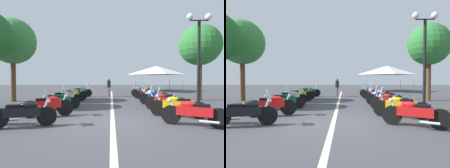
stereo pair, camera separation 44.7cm
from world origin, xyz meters
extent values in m
plane|color=#424247|center=(0.00, 0.00, 0.00)|extent=(80.00, 80.00, 0.00)
cube|color=beige|center=(5.09, 0.00, 0.00)|extent=(22.55, 0.16, 0.01)
cylinder|color=black|center=(-0.32, 2.18, 0.32)|extent=(0.32, 0.65, 0.63)
cube|color=black|center=(-0.53, 2.87, 0.50)|extent=(0.59, 1.13, 0.30)
ellipsoid|color=black|center=(-0.48, 2.70, 0.70)|extent=(0.40, 0.57, 0.22)
cube|color=black|center=(-0.60, 3.08, 0.68)|extent=(0.39, 0.53, 0.12)
cylinder|color=silver|center=(-0.34, 2.24, 0.62)|extent=(0.15, 0.30, 0.58)
cylinder|color=silver|center=(-0.35, 2.28, 0.98)|extent=(0.60, 0.22, 0.04)
sphere|color=silver|center=(-0.31, 2.13, 0.82)|extent=(0.14, 0.14, 0.14)
cylinder|color=silver|center=(-0.49, 3.33, 0.22)|extent=(0.24, 0.55, 0.08)
cube|color=silver|center=(-0.33, 2.20, 1.05)|extent=(0.38, 0.22, 0.32)
cylinder|color=black|center=(1.31, 2.00, 0.34)|extent=(0.35, 0.69, 0.68)
cylinder|color=black|center=(0.87, 3.28, 0.34)|extent=(0.35, 0.69, 0.68)
cube|color=red|center=(1.09, 2.64, 0.52)|extent=(0.60, 1.06, 0.30)
ellipsoid|color=red|center=(1.15, 2.47, 0.72)|extent=(0.42, 0.58, 0.22)
cube|color=black|center=(1.02, 2.84, 0.70)|extent=(0.40, 0.54, 0.12)
cylinder|color=silver|center=(1.29, 2.05, 0.64)|extent=(0.16, 0.30, 0.58)
cylinder|color=silver|center=(1.28, 2.09, 1.00)|extent=(0.60, 0.24, 0.04)
sphere|color=silver|center=(1.33, 1.95, 0.84)|extent=(0.14, 0.14, 0.14)
cylinder|color=silver|center=(1.13, 3.08, 0.24)|extent=(0.25, 0.55, 0.08)
cube|color=silver|center=(1.30, 2.02, 1.07)|extent=(0.38, 0.23, 0.32)
cylinder|color=black|center=(3.11, 2.00, 0.30)|extent=(0.39, 0.60, 0.60)
cylinder|color=black|center=(2.44, 3.33, 0.30)|extent=(0.39, 0.60, 0.60)
cube|color=#0C592D|center=(2.77, 2.67, 0.48)|extent=(0.76, 1.14, 0.30)
ellipsoid|color=#0C592D|center=(2.85, 2.50, 0.68)|extent=(0.47, 0.58, 0.22)
cube|color=black|center=(2.67, 2.86, 0.66)|extent=(0.45, 0.55, 0.12)
cylinder|color=silver|center=(3.08, 2.05, 0.60)|extent=(0.19, 0.29, 0.58)
cylinder|color=silver|center=(3.06, 2.09, 0.96)|extent=(0.57, 0.31, 0.04)
sphere|color=silver|center=(3.13, 1.95, 0.80)|extent=(0.14, 0.14, 0.14)
cylinder|color=silver|center=(2.73, 3.15, 0.21)|extent=(0.32, 0.53, 0.08)
cylinder|color=black|center=(4.58, 2.18, 0.31)|extent=(0.38, 0.63, 0.63)
cylinder|color=black|center=(3.99, 3.54, 0.31)|extent=(0.38, 0.63, 0.63)
cube|color=silver|center=(4.28, 2.86, 0.49)|extent=(0.70, 1.14, 0.30)
ellipsoid|color=silver|center=(4.35, 2.70, 0.69)|extent=(0.44, 0.58, 0.22)
cube|color=black|center=(4.20, 3.06, 0.67)|extent=(0.43, 0.54, 0.12)
cylinder|color=silver|center=(4.55, 2.24, 0.61)|extent=(0.18, 0.29, 0.58)
cylinder|color=silver|center=(4.54, 2.27, 0.97)|extent=(0.59, 0.28, 0.04)
sphere|color=silver|center=(4.59, 2.14, 0.81)|extent=(0.14, 0.14, 0.14)
cylinder|color=silver|center=(4.27, 3.34, 0.22)|extent=(0.29, 0.54, 0.08)
cylinder|color=black|center=(6.28, 2.16, 0.32)|extent=(0.37, 0.65, 0.64)
cylinder|color=black|center=(5.70, 3.56, 0.32)|extent=(0.37, 0.65, 0.64)
cube|color=#EAB214|center=(5.99, 2.86, 0.50)|extent=(0.70, 1.17, 0.30)
ellipsoid|color=#EAB214|center=(6.06, 2.69, 0.70)|extent=(0.44, 0.58, 0.22)
cube|color=black|center=(5.91, 3.06, 0.68)|extent=(0.42, 0.54, 0.12)
cylinder|color=silver|center=(6.26, 2.21, 0.62)|extent=(0.17, 0.29, 0.58)
cylinder|color=silver|center=(6.24, 2.25, 0.98)|extent=(0.59, 0.27, 0.04)
sphere|color=silver|center=(6.30, 2.11, 0.82)|extent=(0.14, 0.14, 0.14)
cylinder|color=silver|center=(5.98, 3.35, 0.23)|extent=(0.28, 0.54, 0.08)
cylinder|color=black|center=(7.76, 2.18, 0.30)|extent=(0.35, 0.61, 0.60)
cylinder|color=black|center=(7.24, 3.50, 0.30)|extent=(0.35, 0.61, 0.60)
cube|color=#0C592D|center=(7.50, 2.84, 0.48)|extent=(0.65, 1.11, 0.30)
ellipsoid|color=#0C592D|center=(7.56, 2.67, 0.68)|extent=(0.43, 0.58, 0.22)
cube|color=black|center=(7.42, 3.04, 0.66)|extent=(0.42, 0.54, 0.12)
cylinder|color=silver|center=(7.73, 2.23, 0.60)|extent=(0.17, 0.30, 0.58)
cylinder|color=silver|center=(7.72, 2.27, 0.96)|extent=(0.59, 0.26, 0.04)
sphere|color=silver|center=(7.77, 2.13, 0.80)|extent=(0.14, 0.14, 0.14)
cylinder|color=silver|center=(7.51, 3.30, 0.21)|extent=(0.27, 0.54, 0.08)
cylinder|color=black|center=(9.43, 2.05, 0.33)|extent=(0.34, 0.66, 0.65)
cylinder|color=black|center=(8.97, 3.44, 0.33)|extent=(0.34, 0.66, 0.65)
cube|color=#0C592D|center=(9.20, 2.74, 0.51)|extent=(0.62, 1.14, 0.30)
ellipsoid|color=#0C592D|center=(9.25, 2.57, 0.71)|extent=(0.41, 0.58, 0.22)
cube|color=black|center=(9.13, 2.95, 0.69)|extent=(0.40, 0.54, 0.12)
cylinder|color=silver|center=(9.41, 2.11, 0.63)|extent=(0.16, 0.30, 0.58)
cylinder|color=silver|center=(9.40, 2.15, 0.99)|extent=(0.60, 0.23, 0.04)
sphere|color=silver|center=(9.44, 2.00, 0.83)|extent=(0.14, 0.14, 0.14)
cylinder|color=silver|center=(9.23, 3.22, 0.23)|extent=(0.25, 0.55, 0.08)
cube|color=silver|center=(9.42, 2.07, 1.06)|extent=(0.38, 0.23, 0.32)
cylinder|color=black|center=(-0.13, -2.00, 0.32)|extent=(0.41, 0.64, 0.64)
cylinder|color=black|center=(-0.76, -3.28, 0.32)|extent=(0.41, 0.64, 0.64)
cube|color=red|center=(-0.45, -2.64, 0.50)|extent=(0.73, 1.09, 0.30)
ellipsoid|color=red|center=(-0.37, -2.48, 0.70)|extent=(0.46, 0.58, 0.22)
cube|color=black|center=(-0.54, -2.84, 0.68)|extent=(0.44, 0.55, 0.12)
cylinder|color=silver|center=(-0.16, -2.06, 0.62)|extent=(0.19, 0.29, 0.58)
cylinder|color=silver|center=(-0.18, -2.09, 0.98)|extent=(0.57, 0.31, 0.04)
sphere|color=silver|center=(-0.11, -1.96, 0.82)|extent=(0.14, 0.14, 0.14)
cylinder|color=silver|center=(-0.79, -2.95, 0.23)|extent=(0.31, 0.53, 0.08)
cylinder|color=black|center=(1.23, -1.92, 0.33)|extent=(0.38, 0.67, 0.67)
cylinder|color=black|center=(0.66, -3.34, 0.33)|extent=(0.38, 0.67, 0.67)
cube|color=#EAB214|center=(0.94, -2.63, 0.51)|extent=(0.69, 1.18, 0.30)
ellipsoid|color=#EAB214|center=(1.01, -2.47, 0.71)|extent=(0.44, 0.58, 0.22)
cube|color=black|center=(0.86, -2.84, 0.69)|extent=(0.42, 0.54, 0.12)
cylinder|color=silver|center=(1.21, -1.98, 0.63)|extent=(0.17, 0.29, 0.58)
cylinder|color=silver|center=(1.19, -2.02, 0.99)|extent=(0.59, 0.27, 0.04)
sphere|color=silver|center=(1.25, -1.88, 0.83)|extent=(0.14, 0.14, 0.14)
cylinder|color=silver|center=(0.60, -2.99, 0.23)|extent=(0.28, 0.54, 0.08)
cube|color=silver|center=(1.22, -1.94, 1.06)|extent=(0.38, 0.25, 0.32)
cylinder|color=black|center=(2.87, -2.01, 0.33)|extent=(0.42, 0.65, 0.66)
cylinder|color=black|center=(2.25, -3.25, 0.33)|extent=(0.42, 0.65, 0.66)
cube|color=maroon|center=(2.56, -2.63, 0.51)|extent=(0.72, 1.07, 0.30)
ellipsoid|color=maroon|center=(2.64, -2.47, 0.71)|extent=(0.46, 0.58, 0.22)
cube|color=black|center=(2.47, -2.83, 0.69)|extent=(0.45, 0.55, 0.12)
cylinder|color=silver|center=(2.85, -2.06, 0.63)|extent=(0.19, 0.29, 0.58)
cylinder|color=silver|center=(2.83, -2.10, 0.99)|extent=(0.57, 0.31, 0.04)
sphere|color=silver|center=(2.90, -1.96, 0.83)|extent=(0.14, 0.14, 0.14)
cylinder|color=silver|center=(2.22, -2.92, 0.23)|extent=(0.32, 0.53, 0.08)
cube|color=silver|center=(2.87, -2.03, 1.06)|extent=(0.38, 0.27, 0.32)
cylinder|color=black|center=(4.59, -2.01, 0.32)|extent=(0.33, 0.66, 0.65)
cylinder|color=black|center=(4.14, -3.42, 0.32)|extent=(0.33, 0.66, 0.65)
cube|color=navy|center=(4.36, -2.71, 0.50)|extent=(0.61, 1.15, 0.30)
ellipsoid|color=navy|center=(4.42, -2.54, 0.70)|extent=(0.41, 0.57, 0.22)
cube|color=black|center=(4.30, -2.92, 0.68)|extent=(0.39, 0.54, 0.12)
cylinder|color=silver|center=(4.57, -2.07, 0.62)|extent=(0.15, 0.30, 0.58)
cylinder|color=silver|center=(4.56, -2.11, 0.98)|extent=(0.60, 0.23, 0.04)
sphere|color=silver|center=(4.60, -1.96, 0.82)|extent=(0.14, 0.14, 0.14)
cylinder|color=silver|center=(4.06, -3.08, 0.23)|extent=(0.24, 0.55, 0.08)
cube|color=silver|center=(4.58, -2.03, 1.05)|extent=(0.38, 0.23, 0.32)
cylinder|color=black|center=(6.06, -2.16, 0.31)|extent=(0.36, 0.64, 0.63)
cylinder|color=black|center=(5.53, -3.50, 0.31)|extent=(0.36, 0.64, 0.63)
cube|color=white|center=(5.79, -2.83, 0.49)|extent=(0.66, 1.12, 0.30)
ellipsoid|color=white|center=(5.86, -2.66, 0.69)|extent=(0.43, 0.58, 0.22)
cube|color=black|center=(5.71, -3.04, 0.67)|extent=(0.42, 0.54, 0.12)
cylinder|color=silver|center=(6.04, -2.21, 0.61)|extent=(0.17, 0.30, 0.58)
cylinder|color=silver|center=(6.02, -2.25, 0.97)|extent=(0.59, 0.27, 0.04)
sphere|color=silver|center=(6.08, -2.11, 0.81)|extent=(0.14, 0.14, 0.14)
cylinder|color=silver|center=(5.46, -3.17, 0.22)|extent=(0.28, 0.54, 0.08)
cube|color=silver|center=(6.05, -2.18, 1.04)|extent=(0.38, 0.25, 0.32)
cylinder|color=black|center=(7.82, -2.05, 0.32)|extent=(0.30, 0.66, 0.64)
cylinder|color=black|center=(7.42, -3.53, 0.32)|extent=(0.30, 0.66, 0.64)
cube|color=maroon|center=(7.62, -2.79, 0.50)|extent=(0.58, 1.20, 0.30)
ellipsoid|color=maroon|center=(7.67, -2.62, 0.70)|extent=(0.39, 0.57, 0.22)
cube|color=black|center=(7.56, -3.00, 0.68)|extent=(0.38, 0.53, 0.12)
cylinder|color=silver|center=(7.80, -2.10, 0.62)|extent=(0.14, 0.30, 0.58)
cylinder|color=silver|center=(7.79, -2.14, 0.98)|extent=(0.61, 0.20, 0.04)
sphere|color=silver|center=(7.83, -2.00, 0.82)|extent=(0.14, 0.14, 0.14)
cylinder|color=silver|center=(7.32, -3.19, 0.22)|extent=(0.22, 0.55, 0.08)
cube|color=silver|center=(7.81, -2.07, 1.05)|extent=(0.38, 0.21, 0.32)
cylinder|color=black|center=(9.40, -2.04, 0.33)|extent=(0.33, 0.67, 0.66)
cylinder|color=black|center=(8.94, -3.52, 0.33)|extent=(0.33, 0.67, 0.66)
cube|color=navy|center=(9.17, -2.78, 0.51)|extent=(0.62, 1.21, 0.30)
ellipsoid|color=navy|center=(9.22, -2.61, 0.71)|extent=(0.40, 0.57, 0.22)
cube|color=black|center=(9.10, -2.99, 0.69)|extent=(0.39, 0.54, 0.12)
cylinder|color=silver|center=(9.38, -2.10, 0.63)|extent=(0.15, 0.30, 0.58)
cylinder|color=silver|center=(9.37, -2.14, 0.99)|extent=(0.60, 0.22, 0.04)
sphere|color=silver|center=(9.42, -1.99, 0.83)|extent=(0.14, 0.14, 0.14)
cylinder|color=silver|center=(8.86, -3.17, 0.23)|extent=(0.24, 0.55, 0.08)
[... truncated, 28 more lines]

